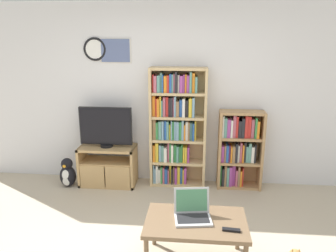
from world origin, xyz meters
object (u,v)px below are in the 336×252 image
object	(u,v)px
coffee_table	(196,225)
remote_near_laptop	(231,230)
laptop	(192,211)
bookshelf_short	(238,149)
penguin_figurine	(67,174)
bookshelf_tall	(175,127)
tv_stand	(108,165)
television	(106,127)

from	to	relation	value
coffee_table	remote_near_laptop	distance (m)	0.35
coffee_table	laptop	world-z (taller)	laptop
bookshelf_short	laptop	size ratio (longest dim) A/B	2.99
remote_near_laptop	penguin_figurine	bearing A→B (deg)	-121.77
bookshelf_tall	coffee_table	distance (m)	1.84
coffee_table	laptop	xyz separation A→B (m)	(-0.04, 0.05, 0.11)
coffee_table	laptop	bearing A→B (deg)	123.91
bookshelf_tall	penguin_figurine	xyz separation A→B (m)	(-1.56, -0.24, -0.68)
tv_stand	bookshelf_short	xyz separation A→B (m)	(1.89, 0.11, 0.28)
bookshelf_tall	coffee_table	size ratio (longest dim) A/B	1.81
bookshelf_tall	television	bearing A→B (deg)	-174.27
bookshelf_short	penguin_figurine	size ratio (longest dim) A/B	2.62
tv_stand	bookshelf_short	distance (m)	1.91
bookshelf_short	coffee_table	xyz separation A→B (m)	(-0.58, -1.75, -0.16)
remote_near_laptop	bookshelf_short	bearing A→B (deg)	177.20
penguin_figurine	bookshelf_tall	bearing A→B (deg)	8.77
bookshelf_tall	remote_near_laptop	distance (m)	2.04
penguin_figurine	laptop	bearing A→B (deg)	-38.33
television	laptop	size ratio (longest dim) A/B	2.00
tv_stand	laptop	bearing A→B (deg)	-51.36
bookshelf_short	coffee_table	distance (m)	1.85
bookshelf_tall	remote_near_laptop	bearing A→B (deg)	-71.32
tv_stand	laptop	distance (m)	2.05
television	bookshelf_tall	bearing A→B (deg)	5.73
tv_stand	television	distance (m)	0.59
bookshelf_short	bookshelf_tall	bearing A→B (deg)	-179.99
penguin_figurine	television	bearing A→B (deg)	13.95
bookshelf_short	remote_near_laptop	bearing A→B (deg)	-97.99
tv_stand	television	xyz separation A→B (m)	(-0.00, 0.01, 0.59)
bookshelf_tall	laptop	world-z (taller)	bookshelf_tall
remote_near_laptop	coffee_table	bearing A→B (deg)	-108.86
bookshelf_tall	bookshelf_short	distance (m)	0.95
bookshelf_short	remote_near_laptop	xyz separation A→B (m)	(-0.27, -1.89, -0.10)
bookshelf_short	television	bearing A→B (deg)	-177.00
coffee_table	bookshelf_tall	bearing A→B (deg)	100.50
television	bookshelf_short	bearing A→B (deg)	3.00
television	remote_near_laptop	xyz separation A→B (m)	(1.63, -1.79, -0.41)
penguin_figurine	coffee_table	bearing A→B (deg)	-38.80
bookshelf_short	laptop	world-z (taller)	bookshelf_short
laptop	penguin_figurine	bearing A→B (deg)	133.50
television	bookshelf_short	world-z (taller)	television
tv_stand	remote_near_laptop	size ratio (longest dim) A/B	4.99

